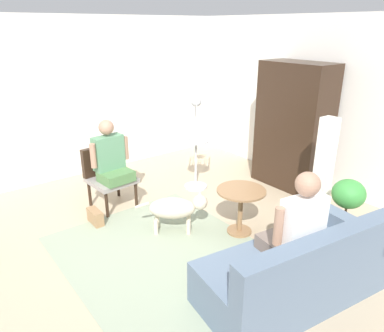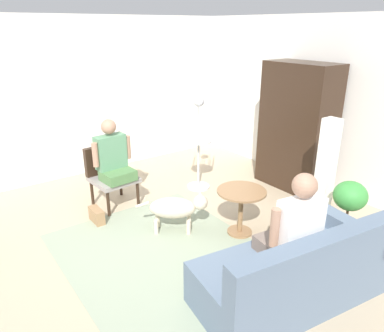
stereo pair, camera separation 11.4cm
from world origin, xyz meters
The scene contains 15 objects.
ground_plane centered at (0.00, 0.00, 0.00)m, with size 7.06×7.06×0.00m, color tan.
back_wall centered at (0.00, 3.00, 1.30)m, with size 6.25×0.12×2.60m, color silver.
left_wall centered at (-2.88, 0.30, 1.30)m, with size 0.12×6.48×2.60m, color silver.
area_rug centered at (0.17, -0.11, 0.00)m, with size 2.65×2.07×0.01m, color gray.
couch centered at (1.41, 0.49, 0.29)m, with size 1.07×1.88×0.82m.
armchair centered at (-1.48, -0.02, 0.49)m, with size 0.62×0.62×0.84m.
person_on_couch centered at (1.37, 0.48, 0.77)m, with size 0.53×0.57×0.87m.
person_on_armchair centered at (-1.34, -0.01, 0.76)m, with size 0.45×0.58×0.83m.
round_end_table centered at (0.25, 0.91, 0.42)m, with size 0.60×0.60×0.59m.
dog centered at (-0.26, 0.30, 0.32)m, with size 0.60×0.74×0.53m.
bird_cage_stand centered at (-1.15, 1.32, 0.74)m, with size 0.40×0.40×1.47m.
potted_plant centered at (1.11, 1.81, 0.47)m, with size 0.38×0.38×0.77m.
column_lamp centered at (0.71, 1.89, 0.70)m, with size 0.20×0.20×1.42m.
armoire_cabinet centered at (-0.32, 2.59, 0.97)m, with size 1.10×0.56×1.94m, color black.
handbag centered at (-1.06, -0.42, 0.10)m, with size 0.29×0.11×0.19m, color #99724C.
Camera 2 is at (3.09, -1.91, 2.44)m, focal length 34.06 mm.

